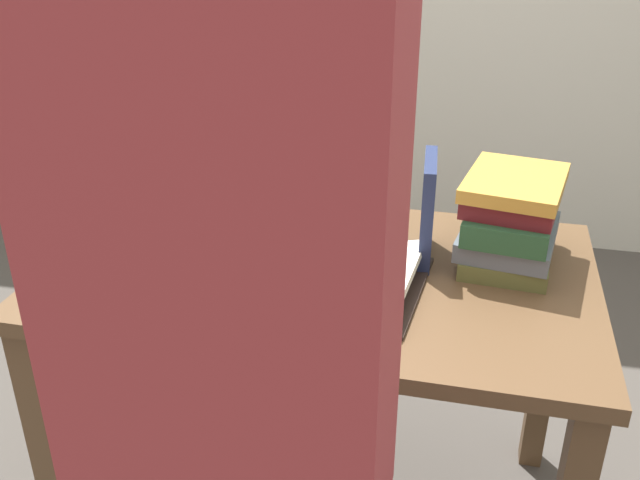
{
  "coord_description": "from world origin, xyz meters",
  "views": [
    {
      "loc": [
        0.32,
        -1.37,
        1.51
      ],
      "look_at": [
        0.0,
        -0.03,
        0.82
      ],
      "focal_mm": 40.0,
      "sensor_mm": 36.0,
      "label": 1
    }
  ],
  "objects": [
    {
      "name": "reading_desk",
      "position": [
        0.0,
        0.0,
        0.63
      ],
      "size": [
        1.21,
        0.73,
        0.74
      ],
      "color": "brown",
      "rests_on": "ground_plane"
    },
    {
      "name": "open_book",
      "position": [
        0.01,
        -0.06,
        0.76
      ],
      "size": [
        0.48,
        0.37,
        0.06
      ],
      "rotation": [
        0.0,
        0.0,
        -0.08
      ],
      "color": "black",
      "rests_on": "reading_desk"
    },
    {
      "name": "book_stack_tall",
      "position": [
        0.4,
        0.13,
        0.84
      ],
      "size": [
        0.24,
        0.31,
        0.21
      ],
      "color": "brown",
      "rests_on": "reading_desk"
    },
    {
      "name": "book_standing_upright",
      "position": [
        0.22,
        0.1,
        0.86
      ],
      "size": [
        0.04,
        0.19,
        0.24
      ],
      "rotation": [
        0.0,
        0.0,
        0.07
      ],
      "color": "#1E284C",
      "rests_on": "reading_desk"
    },
    {
      "name": "reading_lamp",
      "position": [
        -0.35,
        0.12,
        1.1
      ],
      "size": [
        0.18,
        0.18,
        0.44
      ],
      "color": "tan",
      "rests_on": "reading_desk"
    },
    {
      "name": "coffee_mug",
      "position": [
        -0.22,
        0.01,
        0.79
      ],
      "size": [
        0.11,
        0.1,
        0.09
      ],
      "rotation": [
        0.0,
        0.0,
        3.84
      ],
      "color": "white",
      "rests_on": "reading_desk"
    },
    {
      "name": "pencil",
      "position": [
        -0.09,
        -0.26,
        0.74
      ],
      "size": [
        0.08,
        0.14,
        0.01
      ],
      "rotation": [
        0.0,
        0.0,
        -0.49
      ],
      "color": "gold",
      "rests_on": "reading_desk"
    }
  ]
}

